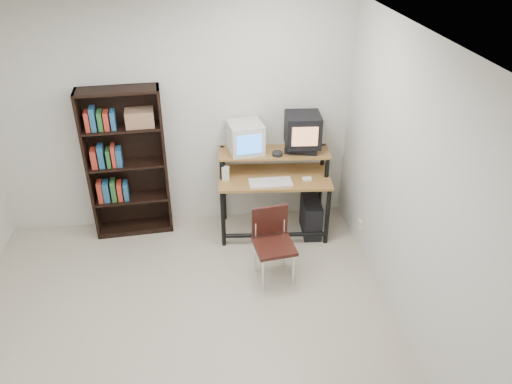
{
  "coord_description": "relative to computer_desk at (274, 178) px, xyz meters",
  "views": [
    {
      "loc": [
        0.28,
        -3.26,
        3.42
      ],
      "look_at": [
        0.82,
        1.1,
        0.84
      ],
      "focal_mm": 35.0,
      "sensor_mm": 36.0,
      "label": 1
    }
  ],
  "objects": [
    {
      "name": "keyboard",
      "position": [
        -0.07,
        -0.18,
        0.04
      ],
      "size": [
        0.47,
        0.21,
        0.03
      ],
      "primitive_type": "cube",
      "rotation": [
        0.0,
        0.0,
        -0.0
      ],
      "color": "beige",
      "rests_on": "computer_desk"
    },
    {
      "name": "cd_spindle",
      "position": [
        0.03,
        0.0,
        0.3
      ],
      "size": [
        0.12,
        0.12,
        0.05
      ],
      "primitive_type": "cylinder",
      "rotation": [
        0.0,
        0.0,
        -0.04
      ],
      "color": "#26262B",
      "rests_on": "computer_desk"
    },
    {
      "name": "back_wall",
      "position": [
        -1.09,
        0.38,
        0.61
      ],
      "size": [
        4.0,
        0.01,
        2.6
      ],
      "primitive_type": "cube",
      "color": "beige",
      "rests_on": "floor"
    },
    {
      "name": "vcr",
      "position": [
        0.32,
        0.1,
        0.32
      ],
      "size": [
        0.42,
        0.35,
        0.08
      ],
      "primitive_type": "cube",
      "rotation": [
        0.0,
        0.0,
        -0.27
      ],
      "color": "black",
      "rests_on": "computer_desk"
    },
    {
      "name": "desk_speaker",
      "position": [
        -0.55,
        -0.03,
        0.11
      ],
      "size": [
        0.09,
        0.08,
        0.17
      ],
      "primitive_type": "cube",
      "rotation": [
        0.0,
        0.0,
        -0.1
      ],
      "color": "beige",
      "rests_on": "computer_desk"
    },
    {
      "name": "mousepad",
      "position": [
        0.33,
        -0.13,
        0.03
      ],
      "size": [
        0.25,
        0.22,
        0.01
      ],
      "primitive_type": "cube",
      "rotation": [
        0.0,
        0.0,
        -0.19
      ],
      "color": "black",
      "rests_on": "computer_desk"
    },
    {
      "name": "bookshelf",
      "position": [
        -1.64,
        0.23,
        0.2
      ],
      "size": [
        0.89,
        0.35,
        1.74
      ],
      "rotation": [
        0.0,
        0.0,
        0.06
      ],
      "color": "black",
      "rests_on": "floor"
    },
    {
      "name": "computer_desk",
      "position": [
        0.0,
        0.0,
        0.0
      ],
      "size": [
        1.29,
        0.72,
        0.98
      ],
      "rotation": [
        0.0,
        0.0,
        -0.08
      ],
      "color": "olive",
      "rests_on": "floor"
    },
    {
      "name": "wall_outlet",
      "position": [
        0.9,
        -0.47,
        -0.39
      ],
      "size": [
        0.02,
        0.08,
        0.12
      ],
      "primitive_type": "cube",
      "color": "beige",
      "rests_on": "right_wall"
    },
    {
      "name": "crt_tv",
      "position": [
        0.33,
        0.1,
        0.53
      ],
      "size": [
        0.4,
        0.4,
        0.36
      ],
      "rotation": [
        0.0,
        0.0,
        -0.07
      ],
      "color": "black",
      "rests_on": "vcr"
    },
    {
      "name": "crt_monitor",
      "position": [
        -0.31,
        0.16,
        0.45
      ],
      "size": [
        0.41,
        0.42,
        0.35
      ],
      "rotation": [
        0.0,
        0.0,
        0.13
      ],
      "color": "beige",
      "rests_on": "computer_desk"
    },
    {
      "name": "school_chair",
      "position": [
        -0.14,
        -0.83,
        -0.22
      ],
      "size": [
        0.43,
        0.43,
        0.78
      ],
      "rotation": [
        0.0,
        0.0,
        0.12
      ],
      "color": "black",
      "rests_on": "floor"
    },
    {
      "name": "mouse",
      "position": [
        0.35,
        -0.15,
        0.05
      ],
      "size": [
        0.1,
        0.06,
        0.03
      ],
      "primitive_type": "cube",
      "rotation": [
        0.0,
        0.0,
        0.01
      ],
      "color": "white",
      "rests_on": "mousepad"
    },
    {
      "name": "pc_tower",
      "position": [
        0.43,
        -0.1,
        -0.48
      ],
      "size": [
        0.23,
        0.46,
        0.42
      ],
      "primitive_type": "cube",
      "rotation": [
        0.0,
        0.0,
        -0.06
      ],
      "color": "black",
      "rests_on": "floor"
    },
    {
      "name": "floor",
      "position": [
        -1.09,
        -1.62,
        -0.7
      ],
      "size": [
        4.0,
        4.0,
        0.01
      ],
      "primitive_type": "cube",
      "color": "#B7AE98",
      "rests_on": "ground"
    },
    {
      "name": "right_wall",
      "position": [
        0.91,
        -1.62,
        0.61
      ],
      "size": [
        0.01,
        4.0,
        2.6
      ],
      "primitive_type": "cube",
      "color": "beige",
      "rests_on": "floor"
    },
    {
      "name": "ceiling",
      "position": [
        -1.09,
        -1.62,
        1.91
      ],
      "size": [
        4.0,
        4.0,
        0.01
      ],
      "primitive_type": "cube",
      "color": "white",
      "rests_on": "back_wall"
    }
  ]
}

